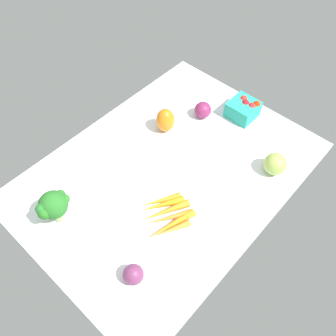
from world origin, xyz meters
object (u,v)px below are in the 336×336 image
Objects in this scene: red_onion_center at (133,274)px; heirloom_tomato_green at (275,164)px; red_onion_near_basket at (203,110)px; broccoli_head at (53,205)px; bell_pepper_orange at (165,120)px; berry_basket at (244,109)px; carrot_bunch at (166,214)px.

heirloom_tomato_green is at bearing 171.91° from red_onion_center.
heirloom_tomato_green reaches higher than red_onion_near_basket.
broccoli_head is 75.77cm from heirloom_tomato_green.
broccoli_head is 1.63× the size of heirloom_tomato_green.
broccoli_head is 32.61cm from red_onion_center.
broccoli_head is 52.91cm from bell_pepper_orange.
bell_pepper_orange is (26.77, -17.81, 1.39)cm from berry_basket.
berry_basket is at bearing -122.83° from heirloom_tomato_green.
broccoli_head reaches higher than berry_basket.
red_onion_center is (76.92, 15.79, -0.60)cm from berry_basket.
carrot_bunch is 1.49× the size of broccoli_head.
berry_basket is 1.06× the size of bell_pepper_orange.
berry_basket is 1.75× the size of red_onion_center.
red_onion_near_basket is (-65.71, -27.57, 0.28)cm from red_onion_center.
bell_pepper_orange is (-52.77, -1.58, -3.63)cm from broccoli_head.
berry_basket is 16.26cm from red_onion_near_basket.
red_onion_near_basket is (-68.32, 4.45, -5.34)cm from broccoli_head.
heirloom_tomato_green is (4.58, 36.25, 0.72)cm from red_onion_near_basket.
carrot_bunch is 55.97cm from berry_basket.
red_onion_near_basket is at bearing -46.39° from berry_basket.
heirloom_tomato_green reaches higher than berry_basket.
bell_pepper_orange is at bearing -33.64° from berry_basket.
broccoli_head is at bearing -32.56° from heirloom_tomato_green.
berry_basket reaches higher than red_onion_near_basket.
red_onion_near_basket is 16.77cm from bell_pepper_orange.
carrot_bunch is at bearing -162.08° from red_onion_center.
broccoli_head is 1.99× the size of red_onion_near_basket.
broccoli_head is 68.67cm from red_onion_near_basket.
berry_basket is at bearing 168.47° from broccoli_head.
broccoli_head is (24.31, -25.00, 7.38)cm from carrot_bunch.
bell_pepper_orange is at bearing -75.45° from heirloom_tomato_green.
bell_pepper_orange is at bearing -146.18° from red_onion_center.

